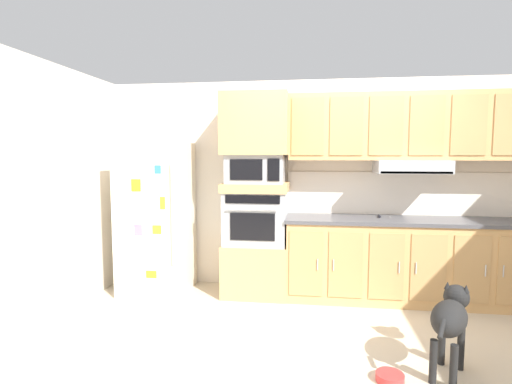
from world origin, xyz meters
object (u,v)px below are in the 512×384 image
at_px(built_in_oven, 256,217).
at_px(dog_food_bowl, 390,377).
at_px(microwave, 256,169).
at_px(refrigerator, 157,218).
at_px(dog, 451,317).
at_px(screwdriver, 380,216).

bearing_deg(built_in_oven, dog_food_bowl, -54.56).
xyz_separation_m(microwave, dog_food_bowl, (1.20, -1.69, -1.43)).
xyz_separation_m(refrigerator, microwave, (1.18, 0.07, 0.58)).
relative_size(microwave, dog_food_bowl, 3.22).
bearing_deg(refrigerator, dog_food_bowl, -34.25).
height_order(dog, dog_food_bowl, dog).
bearing_deg(dog_food_bowl, microwave, 125.44).
relative_size(built_in_oven, microwave, 1.09).
bearing_deg(screwdriver, built_in_oven, -177.45).
height_order(microwave, dog_food_bowl, microwave).
bearing_deg(refrigerator, dog, -26.74).
bearing_deg(built_in_oven, dog, -42.08).
height_order(refrigerator, built_in_oven, refrigerator).
distance_m(microwave, screwdriver, 1.50).
bearing_deg(refrigerator, built_in_oven, 3.29).
relative_size(refrigerator, dog, 2.36).
bearing_deg(screwdriver, dog_food_bowl, -96.40).
distance_m(screwdriver, dog, 1.66).
bearing_deg(dog, microwave, 75.20).
relative_size(screwdriver, dog_food_bowl, 0.66).
bearing_deg(dog_food_bowl, dog, 22.70).
bearing_deg(microwave, screwdriver, 2.55).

